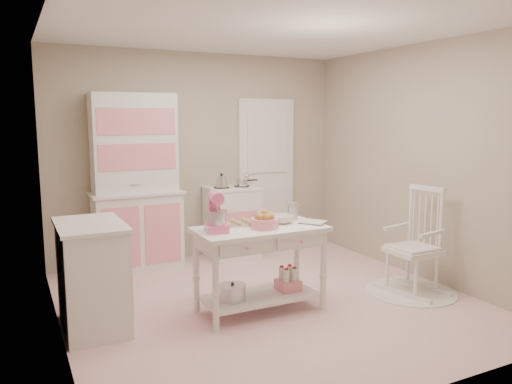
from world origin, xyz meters
TOP-DOWN VIEW (x-y plane):
  - room_shell at (0.00, 0.00)m, footprint 3.84×3.84m
  - door at (0.95, 1.87)m, footprint 0.82×0.05m
  - hutch at (-0.88, 1.66)m, footprint 1.06×0.50m
  - stove at (0.32, 1.61)m, footprint 0.62×0.57m
  - base_cabinet at (-1.63, 0.13)m, footprint 0.54×0.84m
  - lace_rug at (1.45, -0.42)m, footprint 0.92×0.92m
  - rocking_chair at (1.45, -0.42)m, footprint 0.62×0.80m
  - work_table at (-0.18, -0.17)m, footprint 1.20×0.60m
  - stand_mixer at (-0.60, -0.15)m, footprint 0.25×0.31m
  - cookie_tray at (-0.33, 0.01)m, footprint 0.34×0.24m
  - bread_basket at (-0.16, -0.22)m, footprint 0.25×0.25m
  - mixing_bowl at (0.08, -0.09)m, footprint 0.24×0.24m
  - metal_pitcher at (0.26, -0.01)m, footprint 0.10×0.10m
  - recipe_book at (0.27, -0.29)m, footprint 0.29×0.30m

SIDE VIEW (x-z plane):
  - lace_rug at x=1.45m, z-range 0.00..0.01m
  - work_table at x=-0.18m, z-range 0.00..0.80m
  - stove at x=0.32m, z-range 0.00..0.92m
  - base_cabinet at x=-1.63m, z-range 0.00..0.92m
  - rocking_chair at x=1.45m, z-range 0.00..1.10m
  - cookie_tray at x=-0.33m, z-range 0.80..0.82m
  - recipe_book at x=0.27m, z-range 0.80..0.82m
  - mixing_bowl at x=0.08m, z-range 0.80..0.88m
  - bread_basket at x=-0.16m, z-range 0.80..0.89m
  - metal_pitcher at x=0.26m, z-range 0.80..0.97m
  - stand_mixer at x=-0.60m, z-range 0.80..1.14m
  - door at x=0.95m, z-range 0.00..2.04m
  - hutch at x=-0.88m, z-range 0.00..2.08m
  - room_shell at x=0.00m, z-range 0.34..2.96m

